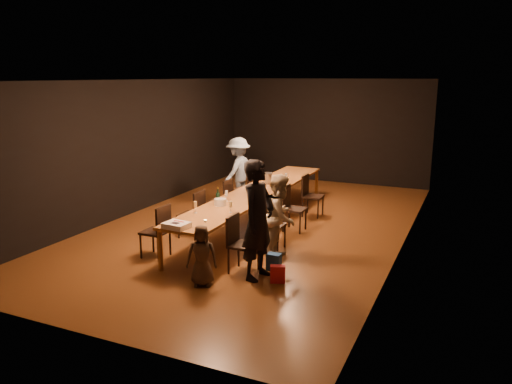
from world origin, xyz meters
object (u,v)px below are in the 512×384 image
at_px(chair_right_2, 295,209).
at_px(chair_left_1, 191,214).
at_px(ice_bucket, 268,178).
at_px(chair_right_0, 244,244).
at_px(chair_left_0, 155,231).
at_px(child, 202,255).
at_px(champagne_bottle, 218,195).
at_px(man_blue, 238,171).
at_px(table, 256,193).
at_px(chair_right_3, 313,196).
at_px(chair_left_3, 244,189).
at_px(woman_tan, 280,217).
at_px(plate_stack, 220,202).
at_px(birthday_cake, 176,225).
at_px(chair_right_1, 272,224).
at_px(chair_left_2, 220,200).
at_px(woman_birthday, 258,220).

bearing_deg(chair_right_2, chair_left_1, -54.78).
xyz_separation_m(chair_right_2, ice_bucket, (-0.94, 0.81, 0.40)).
bearing_deg(chair_right_0, chair_left_0, -90.00).
distance_m(child, champagne_bottle, 2.07).
bearing_deg(man_blue, table, 43.56).
bearing_deg(chair_right_3, chair_right_0, -0.00).
xyz_separation_m(chair_right_0, chair_right_3, (0.00, 3.60, 0.00)).
xyz_separation_m(table, man_blue, (-1.20, 1.60, 0.11)).
bearing_deg(chair_left_1, table, -35.31).
xyz_separation_m(table, chair_right_2, (0.85, 0.00, -0.24)).
xyz_separation_m(chair_left_3, ice_bucket, (0.76, -0.39, 0.40)).
height_order(woman_tan, plate_stack, woman_tan).
bearing_deg(chair_right_2, birthday_cake, -18.31).
distance_m(chair_right_1, chair_right_2, 1.20).
distance_m(child, plate_stack, 1.91).
distance_m(chair_right_2, man_blue, 2.63).
bearing_deg(woman_tan, chair_left_2, 46.73).
height_order(man_blue, plate_stack, man_blue).
distance_m(chair_right_2, chair_right_3, 1.20).
xyz_separation_m(chair_right_2, champagne_bottle, (-1.09, -1.23, 0.44)).
height_order(table, chair_right_3, chair_right_3).
xyz_separation_m(plate_stack, ice_bucket, (0.04, 2.15, 0.05)).
bearing_deg(ice_bucket, chair_left_0, -103.38).
xyz_separation_m(table, chair_left_0, (-0.85, -2.40, -0.24)).
distance_m(chair_right_0, chair_right_2, 2.40).
bearing_deg(table, ice_bucket, 96.16).
relative_size(chair_left_2, ice_bucket, 3.97).
distance_m(chair_right_1, woman_tan, 0.55).
xyz_separation_m(chair_right_3, child, (-0.35, -4.32, 0.00)).
height_order(chair_right_1, birthday_cake, chair_right_1).
relative_size(birthday_cake, plate_stack, 1.84).
bearing_deg(chair_right_1, woman_tan, 39.11).
bearing_deg(chair_left_0, chair_right_2, -35.31).
relative_size(chair_right_1, chair_left_1, 1.00).
bearing_deg(plate_stack, woman_birthday, -42.23).
bearing_deg(birthday_cake, champagne_bottle, 100.38).
height_order(chair_right_3, birthday_cake, chair_right_3).
relative_size(woman_birthday, plate_stack, 8.38).
distance_m(chair_left_0, plate_stack, 1.32).
xyz_separation_m(chair_left_2, man_blue, (-0.35, 1.60, 0.35)).
distance_m(chair_left_2, woman_tan, 2.56).
distance_m(chair_right_1, woman_birthday, 1.42).
distance_m(child, ice_bucket, 3.99).
distance_m(chair_right_0, chair_left_3, 3.98).
relative_size(chair_left_1, birthday_cake, 2.26).
bearing_deg(chair_right_0, chair_left_2, -144.69).
bearing_deg(woman_tan, child, 152.09).
distance_m(chair_right_3, ice_bucket, 1.09).
height_order(chair_left_1, champagne_bottle, champagne_bottle).
xyz_separation_m(table, child, (0.50, -3.12, -0.23)).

